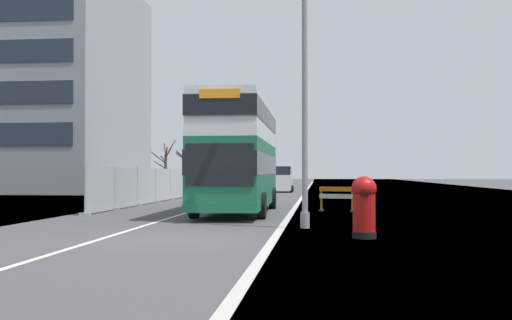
{
  "coord_description": "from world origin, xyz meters",
  "views": [
    {
      "loc": [
        3.83,
        -15.14,
        1.75
      ],
      "look_at": [
        1.52,
        6.53,
        2.2
      ],
      "focal_mm": 41.42,
      "sensor_mm": 36.0,
      "label": 1
    }
  ],
  "objects_px": {
    "double_decker_bus": "(238,154)",
    "car_receding_far": "(257,179)",
    "car_receding_mid": "(282,180)",
    "lamppost_foreground": "(305,89)",
    "roadworks_barrier": "(337,196)",
    "car_oncoming_near": "(227,184)",
    "red_pillar_postbox": "(364,204)"
  },
  "relations": [
    {
      "from": "lamppost_foreground",
      "to": "roadworks_barrier",
      "type": "xyz_separation_m",
      "value": [
        1.22,
        7.89,
        -3.67
      ]
    },
    {
      "from": "red_pillar_postbox",
      "to": "car_receding_mid",
      "type": "height_order",
      "value": "car_receding_mid"
    },
    {
      "from": "car_oncoming_near",
      "to": "car_receding_mid",
      "type": "bearing_deg",
      "value": 68.91
    },
    {
      "from": "car_oncoming_near",
      "to": "car_receding_far",
      "type": "xyz_separation_m",
      "value": [
        0.31,
        17.93,
        0.15
      ]
    },
    {
      "from": "car_receding_mid",
      "to": "double_decker_bus",
      "type": "bearing_deg",
      "value": -90.46
    },
    {
      "from": "double_decker_bus",
      "to": "roadworks_barrier",
      "type": "relative_size",
      "value": 6.59
    },
    {
      "from": "car_receding_mid",
      "to": "roadworks_barrier",
      "type": "bearing_deg",
      "value": -80.98
    },
    {
      "from": "lamppost_foreground",
      "to": "car_receding_far",
      "type": "distance_m",
      "value": 42.7
    },
    {
      "from": "car_receding_far",
      "to": "red_pillar_postbox",
      "type": "bearing_deg",
      "value": -80.39
    },
    {
      "from": "car_oncoming_near",
      "to": "car_receding_mid",
      "type": "height_order",
      "value": "car_receding_mid"
    },
    {
      "from": "red_pillar_postbox",
      "to": "car_receding_mid",
      "type": "distance_m",
      "value": 36.09
    },
    {
      "from": "red_pillar_postbox",
      "to": "roadworks_barrier",
      "type": "relative_size",
      "value": 1.02
    },
    {
      "from": "car_receding_mid",
      "to": "red_pillar_postbox",
      "type": "bearing_deg",
      "value": -82.96
    },
    {
      "from": "car_receding_far",
      "to": "car_oncoming_near",
      "type": "bearing_deg",
      "value": -90.98
    },
    {
      "from": "lamppost_foreground",
      "to": "car_receding_mid",
      "type": "relative_size",
      "value": 2.36
    },
    {
      "from": "double_decker_bus",
      "to": "red_pillar_postbox",
      "type": "bearing_deg",
      "value": -63.5
    },
    {
      "from": "double_decker_bus",
      "to": "red_pillar_postbox",
      "type": "distance_m",
      "value": 10.53
    },
    {
      "from": "roadworks_barrier",
      "to": "red_pillar_postbox",
      "type": "bearing_deg",
      "value": -87.77
    },
    {
      "from": "car_receding_far",
      "to": "lamppost_foreground",
      "type": "bearing_deg",
      "value": -81.96
    },
    {
      "from": "roadworks_barrier",
      "to": "car_oncoming_near",
      "type": "bearing_deg",
      "value": 114.61
    },
    {
      "from": "double_decker_bus",
      "to": "car_oncoming_near",
      "type": "height_order",
      "value": "double_decker_bus"
    },
    {
      "from": "roadworks_barrier",
      "to": "double_decker_bus",
      "type": "bearing_deg",
      "value": -164.18
    },
    {
      "from": "car_oncoming_near",
      "to": "car_receding_far",
      "type": "height_order",
      "value": "car_receding_far"
    },
    {
      "from": "red_pillar_postbox",
      "to": "car_oncoming_near",
      "type": "bearing_deg",
      "value": 106.38
    },
    {
      "from": "lamppost_foreground",
      "to": "car_oncoming_near",
      "type": "height_order",
      "value": "lamppost_foreground"
    },
    {
      "from": "red_pillar_postbox",
      "to": "car_receding_mid",
      "type": "xyz_separation_m",
      "value": [
        -4.43,
        35.82,
        0.16
      ]
    },
    {
      "from": "lamppost_foreground",
      "to": "red_pillar_postbox",
      "type": "xyz_separation_m",
      "value": [
        1.63,
        -2.61,
        -3.46
      ]
    },
    {
      "from": "double_decker_bus",
      "to": "car_receding_far",
      "type": "xyz_separation_m",
      "value": [
        -2.94,
        35.46,
        -1.47
      ]
    },
    {
      "from": "double_decker_bus",
      "to": "car_receding_far",
      "type": "relative_size",
      "value": 2.34
    },
    {
      "from": "car_receding_mid",
      "to": "car_receding_far",
      "type": "distance_m",
      "value": 9.49
    },
    {
      "from": "car_receding_mid",
      "to": "car_receding_far",
      "type": "xyz_separation_m",
      "value": [
        -3.16,
        8.95,
        0.01
      ]
    },
    {
      "from": "double_decker_bus",
      "to": "car_receding_mid",
      "type": "xyz_separation_m",
      "value": [
        0.21,
        26.51,
        -1.47
      ]
    }
  ]
}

